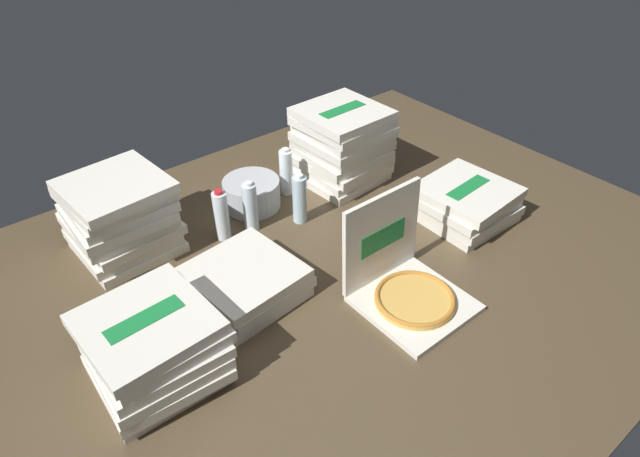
% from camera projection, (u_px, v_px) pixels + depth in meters
% --- Properties ---
extents(ground_plane, '(3.20, 2.40, 0.02)m').
position_uv_depth(ground_plane, '(328.00, 270.00, 2.34)').
color(ground_plane, '#4C3D28').
extents(open_pizza_box, '(0.39, 0.42, 0.42)m').
position_uv_depth(open_pizza_box, '(405.00, 282.00, 2.15)').
color(open_pizza_box, silver).
rests_on(open_pizza_box, ground_plane).
extents(pizza_stack_center_near, '(0.42, 0.42, 0.18)m').
position_uv_depth(pizza_stack_center_near, '(464.00, 203.00, 2.58)').
color(pizza_stack_center_near, silver).
rests_on(pizza_stack_center_near, ground_plane).
extents(pizza_stack_left_far, '(0.44, 0.43, 0.13)m').
position_uv_depth(pizza_stack_left_far, '(245.00, 282.00, 2.17)').
color(pizza_stack_left_far, silver).
rests_on(pizza_stack_left_far, ground_plane).
extents(pizza_stack_right_near, '(0.43, 0.43, 0.40)m').
position_uv_depth(pizza_stack_right_near, '(342.00, 145.00, 2.82)').
color(pizza_stack_right_near, silver).
rests_on(pizza_stack_right_near, ground_plane).
extents(pizza_stack_center_far, '(0.43, 0.44, 0.27)m').
position_uv_depth(pizza_stack_center_far, '(154.00, 348.00, 1.82)').
color(pizza_stack_center_far, silver).
rests_on(pizza_stack_center_far, ground_plane).
extents(pizza_stack_right_far, '(0.43, 0.44, 0.35)m').
position_uv_depth(pizza_stack_right_far, '(120.00, 216.00, 2.35)').
color(pizza_stack_right_far, silver).
rests_on(pizza_stack_right_far, ground_plane).
extents(ice_bucket, '(0.28, 0.28, 0.14)m').
position_uv_depth(ice_bucket, '(252.00, 193.00, 2.68)').
color(ice_bucket, '#B7BABF').
rests_on(ice_bucket, ground_plane).
extents(water_bottle_0, '(0.07, 0.07, 0.25)m').
position_uv_depth(water_bottle_0, '(300.00, 199.00, 2.55)').
color(water_bottle_0, silver).
rests_on(water_bottle_0, ground_plane).
extents(water_bottle_1, '(0.07, 0.07, 0.25)m').
position_uv_depth(water_bottle_1, '(286.00, 172.00, 2.75)').
color(water_bottle_1, white).
rests_on(water_bottle_1, ground_plane).
extents(water_bottle_2, '(0.07, 0.07, 0.25)m').
position_uv_depth(water_bottle_2, '(250.00, 207.00, 2.50)').
color(water_bottle_2, silver).
rests_on(water_bottle_2, ground_plane).
extents(water_bottle_3, '(0.07, 0.07, 0.25)m').
position_uv_depth(water_bottle_3, '(221.00, 215.00, 2.44)').
color(water_bottle_3, white).
rests_on(water_bottle_3, ground_plane).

